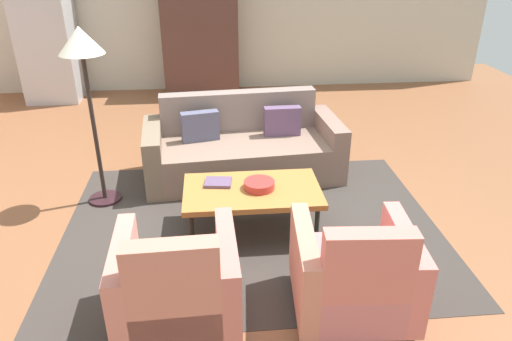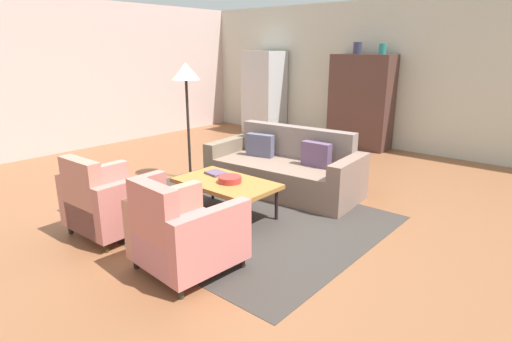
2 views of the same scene
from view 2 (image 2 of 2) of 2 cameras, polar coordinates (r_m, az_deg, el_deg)
name	(u,v)px [view 2 (image 2 of 2)]	position (r m, az deg, el deg)	size (l,w,h in m)	color
ground_plane	(240,206)	(5.24, -2.27, -4.95)	(10.83, 10.83, 0.00)	brown
wall_back	(390,76)	(8.55, 17.95, 12.31)	(9.03, 0.12, 2.80)	beige
wall_left	(58,77)	(8.62, -25.56, 11.54)	(0.12, 8.58, 2.80)	beige
area_rug	(230,214)	(5.02, -3.64, -5.94)	(3.40, 2.60, 0.01)	#39332E
couch	(286,170)	(5.75, 4.13, 0.02)	(2.16, 1.06, 0.86)	#806757
coffee_table	(226,184)	(4.85, -4.13, -1.89)	(1.20, 0.70, 0.43)	black
armchair_left	(108,203)	(4.65, -19.67, -4.28)	(0.82, 0.82, 0.88)	#302513
armchair_right	(182,235)	(3.73, -10.19, -8.77)	(0.85, 0.85, 0.88)	black
fruit_bowl	(230,179)	(4.78, -3.62, -1.24)	(0.27, 0.27, 0.07)	#AA302C
book_stack	(216,173)	(5.11, -5.58, -0.35)	(0.26, 0.22, 0.03)	#5D4764
cabinet	(361,102)	(8.45, 14.26, 9.13)	(1.20, 0.51, 1.80)	#4D302A
vase_tall	(358,48)	(8.45, 13.80, 16.05)	(0.16, 0.16, 0.22)	#30304D
vase_round	(382,49)	(8.23, 17.00, 15.71)	(0.13, 0.13, 0.19)	#1E766E
refrigerator	(264,93)	(9.63, 1.16, 10.64)	(0.80, 0.73, 1.85)	#B7BABF
floor_lamp	(186,82)	(6.14, -9.59, 11.89)	(0.40, 0.40, 1.72)	#2E181E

